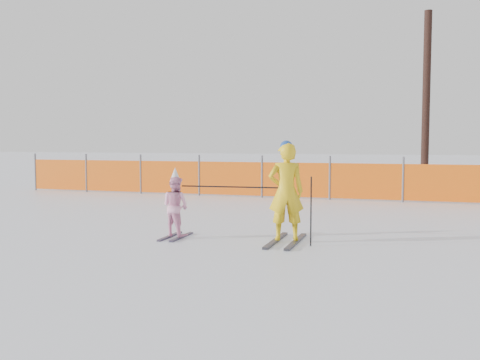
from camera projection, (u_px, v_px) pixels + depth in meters
name	position (u px, v px, depth m)	size (l,w,h in m)	color
ground	(231.00, 242.00, 8.85)	(120.00, 120.00, 0.00)	white
adult	(286.00, 192.00, 8.79)	(0.68, 1.43, 1.68)	black
child	(175.00, 206.00, 9.25)	(0.60, 0.90, 1.22)	black
ski_poles	(261.00, 196.00, 8.80)	(2.26, 0.21, 1.11)	black
safety_fence	(257.00, 179.00, 15.86)	(15.85, 0.06, 1.25)	#595960
tree_trunks	(456.00, 101.00, 17.76)	(2.65, 0.57, 6.06)	black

